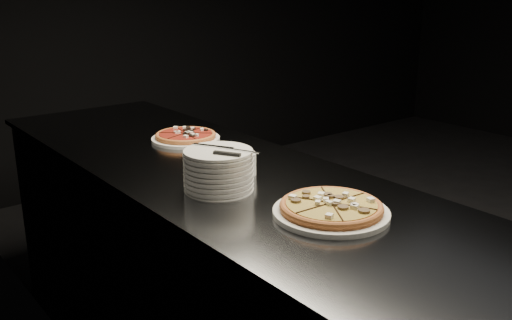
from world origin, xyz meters
TOP-DOWN VIEW (x-y plane):
  - floor at (0.00, 0.00)m, footprint 5.00×5.00m
  - wall_left at (-2.50, 0.00)m, footprint 0.02×5.00m
  - wall_back at (0.00, 2.50)m, footprint 5.00×0.02m
  - counter at (-2.13, 0.00)m, footprint 0.74×2.44m
  - pizza_mushroom at (-2.12, -0.58)m, footprint 0.33×0.33m
  - pizza_tomato at (-2.02, 0.36)m, footprint 0.32×0.32m
  - plate_stack at (-2.25, -0.21)m, footprint 0.22×0.22m
  - cutlery at (-2.24, -0.23)m, footprint 0.10×0.23m
  - ramekin at (-2.10, -0.14)m, footprint 0.09×0.09m

SIDE VIEW (x-z plane):
  - floor at x=0.00m, z-range 0.00..0.00m
  - counter at x=-2.13m, z-range 0.00..0.92m
  - pizza_tomato at x=-2.02m, z-range 0.92..0.95m
  - pizza_mushroom at x=-2.12m, z-range 0.92..0.96m
  - ramekin at x=-2.10m, z-range 0.92..1.00m
  - plate_stack at x=-2.25m, z-range 0.92..1.05m
  - cutlery at x=-2.24m, z-range 1.05..1.06m
  - wall_left at x=-2.50m, z-range 0.00..2.80m
  - wall_back at x=0.00m, z-range 0.00..2.80m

